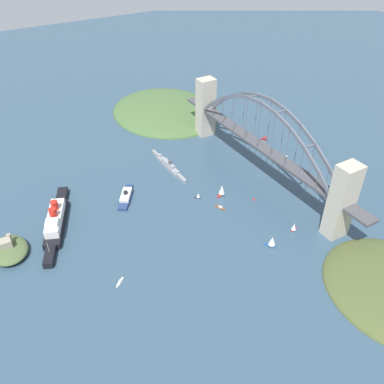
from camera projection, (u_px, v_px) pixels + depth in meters
name	position (u px, v px, depth m)	size (l,w,h in m)	color
ground_plane	(258.00, 175.00, 422.20)	(1400.00, 1400.00, 0.00)	#334C60
harbor_arch_bridge	(262.00, 145.00, 400.93)	(269.51, 19.25, 82.56)	#BCB29E
headland_east_shore	(168.00, 112.00, 541.52)	(155.97, 135.86, 24.29)	#476638
ocean_liner	(56.00, 220.00, 354.58)	(97.32, 47.70, 20.87)	black
naval_cruiser	(169.00, 165.00, 431.41)	(70.39, 6.90, 16.63)	gray
harbor_ferry_steamer	(126.00, 196.00, 388.47)	(36.93, 28.07, 7.88)	navy
fort_island_mid_harbor	(8.00, 250.00, 327.86)	(37.11, 29.87, 15.80)	#4C6038
seaplane_taxiing_near_bridge	(284.00, 158.00, 445.98)	(7.18, 9.08, 4.79)	#B7B7B2
seaplane_second_in_formation	(264.00, 139.00, 478.54)	(7.64, 11.82, 5.12)	#B7B7B2
small_boat_0	(120.00, 282.00, 305.83)	(7.44, 8.66, 1.89)	silver
small_boat_1	(222.00, 190.00, 391.29)	(7.58, 10.68, 12.72)	#B2231E
small_boat_2	(272.00, 241.00, 335.09)	(9.90, 9.33, 10.99)	#234C8C
small_boat_3	(198.00, 196.00, 388.77)	(5.13, 5.52, 6.03)	black
small_boat_4	(220.00, 207.00, 377.76)	(11.30, 6.06, 2.04)	brown
small_boat_5	(294.00, 227.00, 350.72)	(5.29, 7.80, 8.62)	#B2231E
channel_marker_buoy	(254.00, 199.00, 387.76)	(2.20, 2.20, 2.75)	red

